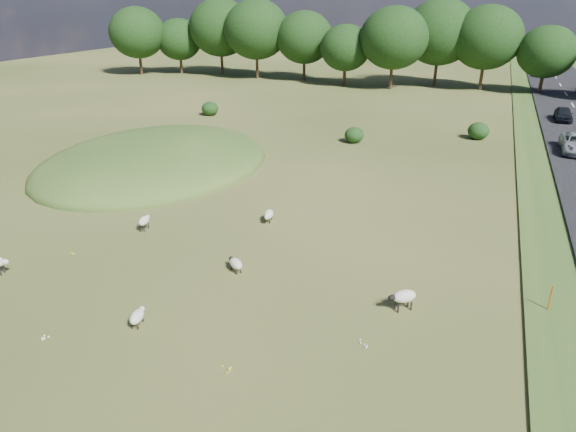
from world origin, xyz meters
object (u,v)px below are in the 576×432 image
object	(u,v)px
sheep_3	(268,215)
car_6	(543,71)
sheep_4	(144,221)
marker_post	(550,299)
car_4	(563,64)
sheep_1	(235,263)
car_2	(563,114)
sheep_2	(137,316)
sheep_0	(403,297)

from	to	relation	value
sheep_3	car_6	size ratio (longest dim) A/B	0.24
sheep_4	marker_post	bearing A→B (deg)	-102.91
sheep_3	car_4	xyz separation A→B (m)	(21.49, 79.24, 0.54)
sheep_1	car_2	bearing A→B (deg)	-75.55
marker_post	sheep_1	world-z (taller)	marker_post
sheep_4	sheep_1	bearing A→B (deg)	-119.79
sheep_2	sheep_4	distance (m)	9.03
marker_post	sheep_0	xyz separation A→B (m)	(-5.48, -1.99, 0.02)
car_2	marker_post	bearing A→B (deg)	-95.48
sheep_2	sheep_3	xyz separation A→B (m)	(0.74, 10.97, 0.04)
sheep_0	sheep_1	world-z (taller)	sheep_0
sheep_3	car_6	bearing A→B (deg)	153.12
sheep_0	car_6	world-z (taller)	car_6
sheep_2	car_6	world-z (taller)	car_6
sheep_2	sheep_3	distance (m)	10.99
sheep_1	car_6	distance (m)	75.37
car_4	car_2	bearing A→B (deg)	85.25
marker_post	sheep_0	bearing A→B (deg)	-160.09
sheep_0	sheep_2	world-z (taller)	sheep_0
sheep_1	car_2	world-z (taller)	car_2
sheep_0	car_2	size ratio (longest dim) A/B	0.31
sheep_0	car_6	bearing A→B (deg)	-136.18
sheep_0	sheep_1	bearing A→B (deg)	-42.06
marker_post	car_2	bearing A→B (deg)	84.52
sheep_1	sheep_4	distance (m)	7.06
sheep_1	car_2	distance (m)	42.76
sheep_0	sheep_2	xyz separation A→B (m)	(-9.33, -4.79, -0.23)
marker_post	sheep_2	xyz separation A→B (m)	(-14.81, -6.77, -0.21)
marker_post	sheep_3	distance (m)	14.69
sheep_3	car_2	xyz separation A→B (m)	(17.69, 33.52, 0.49)
sheep_3	sheep_0	bearing A→B (deg)	42.06
car_2	sheep_2	bearing A→B (deg)	-112.50
sheep_2	car_2	size ratio (longest dim) A/B	0.29
sheep_0	sheep_3	bearing A→B (deg)	-74.86
sheep_1	car_2	size ratio (longest dim) A/B	0.28
marker_post	sheep_2	size ratio (longest dim) A/B	1.09
marker_post	sheep_1	distance (m)	13.31
sheep_4	car_2	bearing A→B (deg)	-43.34
sheep_1	car_4	world-z (taller)	car_4
car_2	sheep_1	bearing A→B (deg)	-113.19
sheep_0	sheep_2	bearing A→B (deg)	-11.99
sheep_1	sheep_4	size ratio (longest dim) A/B	0.97
marker_post	sheep_1	xyz separation A→B (m)	(-13.22, -1.59, -0.20)
sheep_0	car_6	distance (m)	74.42
sheep_2	car_6	bearing A→B (deg)	-26.66
sheep_2	car_2	distance (m)	48.15
car_2	car_6	xyz separation A→B (m)	(0.00, 34.16, 0.04)
marker_post	car_6	distance (m)	71.96
marker_post	sheep_1	size ratio (longest dim) A/B	1.12
marker_post	sheep_4	size ratio (longest dim) A/B	1.09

